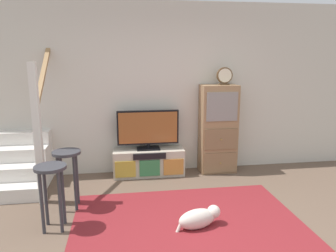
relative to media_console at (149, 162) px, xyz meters
The scene contains 10 objects.
back_wall 1.21m from the media_console, 41.71° to the left, with size 6.40×0.12×2.70m, color beige.
area_rug 1.63m from the media_console, 79.33° to the right, with size 2.60×1.80×0.01m, color maroon.
media_console is the anchor object (origin of this frame).
television 0.54m from the media_console, 90.00° to the left, with size 0.97×0.22×0.62m.
side_cabinet 1.24m from the media_console, ahead, with size 0.58×0.38×1.43m.
desk_clock 1.81m from the media_console, ahead, with size 0.25×0.08×0.27m.
staircase 1.94m from the media_console, behind, with size 1.00×1.36×2.20m.
bar_stool_near 1.93m from the media_console, 128.26° to the right, with size 0.34×0.34×0.73m.
bar_stool_far 1.52m from the media_console, 136.88° to the right, with size 0.34×0.34×0.74m.
dog 1.77m from the media_console, 76.65° to the right, with size 0.53×0.31×0.23m.
Camera 1 is at (-0.72, -2.69, 1.86)m, focal length 34.39 mm.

